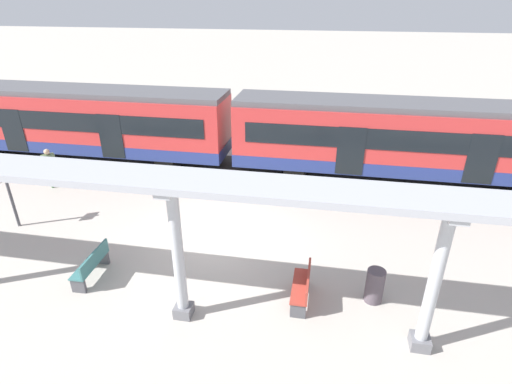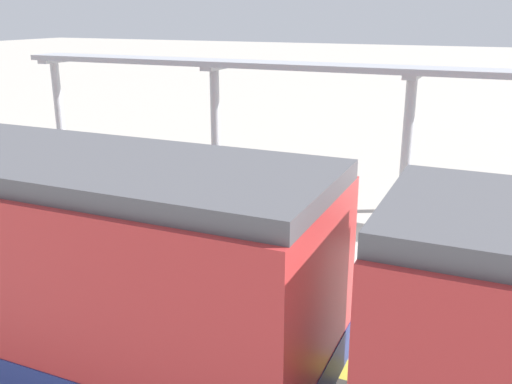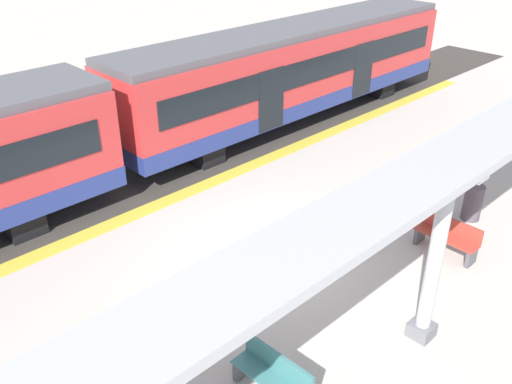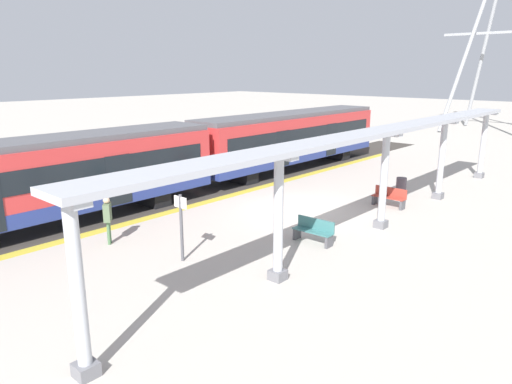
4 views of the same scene
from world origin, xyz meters
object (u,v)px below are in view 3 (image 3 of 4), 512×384
Objects in this scene: bench_near_end at (448,236)px; trash_bin at (473,203)px; train_far_carriage at (293,72)px; bench_mid_platform at (273,376)px; canopy_pillar_third at (436,256)px.

bench_near_end is 1.56× the size of trash_bin.
train_far_carriage is 9.78× the size of bench_mid_platform.
canopy_pillar_third reaches higher than bench_mid_platform.
bench_mid_platform is (8.61, -9.78, -1.39)m from train_far_carriage.
canopy_pillar_third is at bearing -34.87° from train_far_carriage.
train_far_carriage is 9.87× the size of bench_near_end.
bench_mid_platform is (0.12, -6.02, 0.00)m from bench_near_end.
train_far_carriage is 15.40× the size of trash_bin.
train_far_carriage is 11.71m from canopy_pillar_third.
bench_near_end is (-1.12, 2.94, -1.44)m from canopy_pillar_third.
bench_mid_platform is at bearing -48.63° from train_far_carriage.
train_far_carriage reaches higher than bench_mid_platform.
canopy_pillar_third is 3.46m from bench_near_end.
bench_near_end is at bearing -80.05° from trash_bin.
bench_near_end and bench_mid_platform have the same top height.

